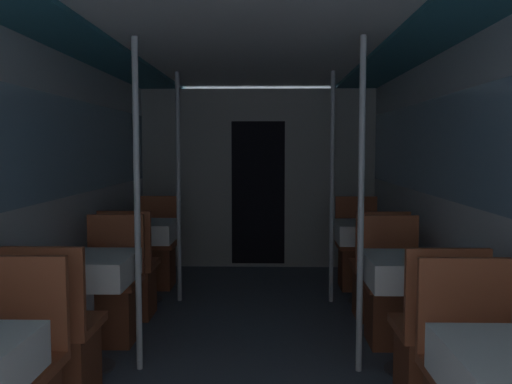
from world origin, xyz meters
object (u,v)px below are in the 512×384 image
support_pole_left_1 (137,206)px  chair_left_near_2 (130,283)px  chair_right_near_1 (435,357)px  dining_table_right_2 (367,235)px  dining_table_left_2 (144,234)px  support_pole_right_1 (361,207)px  chair_left_far_1 (111,302)px  chair_right_near_2 (378,284)px  support_pole_left_2 (178,188)px  chair_left_near_1 (58,354)px  chair_right_far_2 (358,260)px  support_pole_right_2 (332,188)px  dining_table_right_1 (412,275)px  chair_right_far_1 (393,304)px  chair_left_far_2 (155,259)px  dining_table_left_1 (87,273)px

support_pole_left_1 → chair_left_near_2: bearing=106.4°
chair_right_near_1 → dining_table_right_2: 2.24m
dining_table_left_2 → support_pole_right_1: bearing=-43.4°
dining_table_left_2 → dining_table_right_2: (2.11, 0.00, 0.00)m
chair_left_far_1 → chair_right_near_2: size_ratio=1.00×
chair_left_near_2 → chair_left_far_1: bearing=-90.0°
chair_left_far_1 → dining_table_right_2: chair_left_far_1 is taller
dining_table_left_2 → support_pole_left_2: bearing=0.0°
dining_table_left_2 → support_pole_left_2: (0.34, 0.00, 0.44)m
chair_left_near_1 → dining_table_right_2: chair_left_near_1 is taller
chair_right_far_2 → support_pole_right_1: bearing=81.4°
support_pole_left_1 → support_pole_right_2: 2.20m
support_pole_left_2 → dining_table_right_1: support_pole_left_2 is taller
chair_right_far_2 → chair_left_far_1: bearing=38.5°
dining_table_left_2 → dining_table_right_1: same height
dining_table_left_2 → support_pole_right_2: bearing=0.0°
support_pole_left_2 → dining_table_right_1: 2.48m
dining_table_left_2 → chair_right_far_1: 2.42m
chair_left_near_1 → dining_table_right_1: (2.11, 0.54, 0.34)m
support_pole_left_1 → dining_table_left_2: size_ratio=2.86×
chair_left_near_2 → support_pole_left_2: bearing=57.9°
dining_table_left_2 → chair_left_near_2: (0.00, -0.54, -0.34)m
chair_right_near_1 → chair_right_far_1: size_ratio=1.00×
support_pole_left_2 → support_pole_right_2: 1.43m
support_pole_left_1 → support_pole_left_2: size_ratio=1.00×
chair_left_near_1 → dining_table_left_2: size_ratio=1.24×
chair_left_near_1 → chair_right_far_2: (2.11, 2.74, 0.00)m
chair_left_far_1 → chair_left_far_2: (0.00, 1.67, 0.00)m
dining_table_left_1 → dining_table_right_1: bearing=0.0°
chair_left_near_1 → chair_left_near_2: bearing=90.0°
support_pole_right_2 → chair_left_far_2: bearing=163.2°
chair_left_near_2 → support_pole_right_1: support_pole_right_1 is taller
chair_right_near_1 → chair_right_far_1: 1.07m
dining_table_right_2 → support_pole_right_2: support_pole_right_2 is taller
chair_left_near_2 → dining_table_right_2: bearing=14.3°
support_pole_left_1 → chair_left_far_1: bearing=122.1°
chair_left_near_2 → support_pole_right_2: bearing=16.8°
dining_table_right_2 → dining_table_left_1: bearing=-141.5°
support_pole_left_1 → dining_table_right_1: (1.77, 0.00, -0.44)m
dining_table_right_2 → dining_table_left_2: bearing=180.0°
dining_table_left_1 → support_pole_right_2: 2.48m
support_pole_right_1 → chair_right_far_2: size_ratio=2.30×
chair_left_far_1 → dining_table_left_2: bearing=-90.0°
support_pole_left_2 → chair_right_near_1: support_pole_left_2 is taller
dining_table_right_1 → chair_right_far_2: 2.24m
chair_left_far_1 → chair_left_near_2: size_ratio=1.00×
chair_left_near_2 → chair_left_far_2: 1.07m
chair_left_far_2 → chair_right_near_2: size_ratio=1.00×
chair_left_near_2 → chair_left_far_2: bearing=90.0°
chair_left_near_2 → chair_right_near_1: bearing=-38.5°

